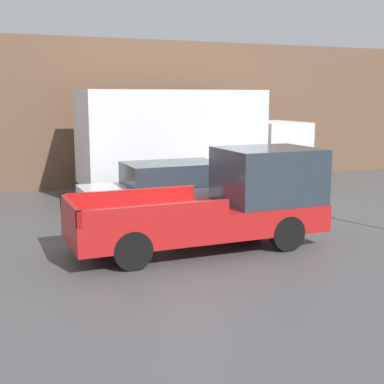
{
  "coord_description": "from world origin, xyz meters",
  "views": [
    {
      "loc": [
        -4.98,
        -10.86,
        3.25
      ],
      "look_at": [
        -0.36,
        0.49,
        1.06
      ],
      "focal_mm": 50.0,
      "sensor_mm": 36.0,
      "label": 1
    }
  ],
  "objects_px": {
    "car": "(169,190)",
    "pickup_truck": "(225,202)",
    "delivery_truck": "(188,139)",
    "newspaper_box": "(215,167)"
  },
  "relations": [
    {
      "from": "car",
      "to": "newspaper_box",
      "type": "xyz_separation_m",
      "value": [
        3.93,
        5.64,
        -0.26
      ]
    },
    {
      "from": "car",
      "to": "newspaper_box",
      "type": "distance_m",
      "value": 6.88
    },
    {
      "from": "car",
      "to": "delivery_truck",
      "type": "bearing_deg",
      "value": 60.37
    },
    {
      "from": "pickup_truck",
      "to": "car",
      "type": "distance_m",
      "value": 2.97
    },
    {
      "from": "delivery_truck",
      "to": "newspaper_box",
      "type": "distance_m",
      "value": 3.43
    },
    {
      "from": "pickup_truck",
      "to": "car",
      "type": "relative_size",
      "value": 1.21
    },
    {
      "from": "car",
      "to": "delivery_truck",
      "type": "xyz_separation_m",
      "value": [
        1.85,
        3.25,
        1.07
      ]
    },
    {
      "from": "pickup_truck",
      "to": "car",
      "type": "xyz_separation_m",
      "value": [
        -0.25,
        2.95,
        -0.2
      ]
    },
    {
      "from": "car",
      "to": "pickup_truck",
      "type": "bearing_deg",
      "value": -85.18
    },
    {
      "from": "pickup_truck",
      "to": "delivery_truck",
      "type": "bearing_deg",
      "value": 75.53
    }
  ]
}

